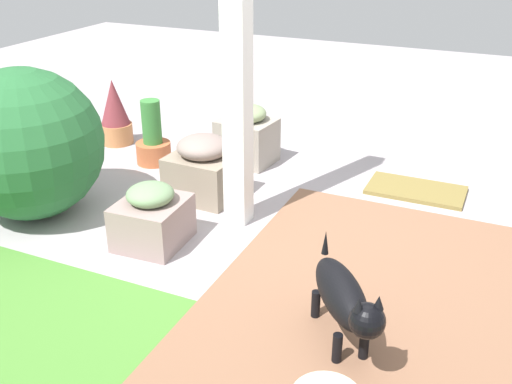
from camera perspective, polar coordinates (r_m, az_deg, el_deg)
ground_plane at (r=3.95m, az=2.87°, el=-3.07°), size 12.00×12.00×0.00m
brick_path at (r=3.21m, az=11.94°, el=-10.85°), size 1.80×2.40×0.02m
porch_pillar at (r=3.60m, az=-1.87°, el=14.13°), size 0.15×0.15×2.36m
stone_planter_nearest at (r=4.85m, az=-0.88°, el=5.43°), size 0.47×0.41×0.49m
stone_planter_near at (r=4.25m, az=-5.04°, el=2.27°), size 0.48×0.44×0.46m
stone_planter_mid at (r=3.70m, az=-9.92°, el=-2.39°), size 0.41×0.44×0.40m
round_shrub at (r=4.17m, az=-21.10°, el=4.31°), size 1.00×1.00×1.00m
terracotta_pot_tall at (r=4.92m, az=-9.85°, el=4.83°), size 0.28×0.28×0.53m
terracotta_pot_spiky at (r=5.39m, az=-13.36°, el=7.33°), size 0.28×0.28×0.57m
dog at (r=2.80m, az=8.46°, el=-10.02°), size 0.50×0.61×0.46m
doormat at (r=4.54m, az=15.07°, el=0.18°), size 0.70×0.39×0.03m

